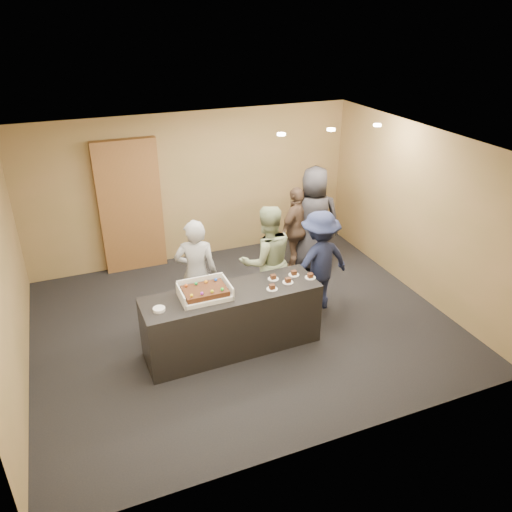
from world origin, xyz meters
The scene contains 17 objects.
room centered at (0.00, 0.00, 1.35)m, with size 6.04×6.00×2.70m.
serving_counter centered at (-0.34, -0.51, 0.45)m, with size 2.40×0.70×0.90m, color black.
storage_cabinet centered at (-1.16, 2.41, 1.17)m, with size 1.07×0.15×2.35m, color brown.
cake_box centered at (-0.70, -0.48, 0.94)m, with size 0.65×0.45×0.19m.
sheet_cake centered at (-0.70, -0.51, 1.00)m, with size 0.56×0.38×0.11m.
plate_stack centered at (-1.32, -0.60, 0.92)m, with size 0.15×0.15×0.04m, color white.
slice_a centered at (0.19, -0.64, 0.92)m, with size 0.15×0.15×0.07m.
slice_b centered at (0.31, -0.40, 0.92)m, with size 0.15×0.15×0.07m.
slice_c centered at (0.46, -0.56, 0.92)m, with size 0.15×0.15×0.07m.
slice_d centered at (0.63, -0.40, 0.92)m, with size 0.15×0.15×0.07m.
slice_e centered at (0.81, -0.56, 0.92)m, with size 0.15×0.15×0.07m.
person_server_grey centered at (-0.61, 0.26, 0.84)m, with size 0.61×0.40×1.67m, color #A3A4A8.
person_sage_man centered at (0.46, 0.18, 0.87)m, with size 0.85×0.66×1.75m, color gray.
person_navy_man centered at (1.25, 0.00, 0.81)m, with size 1.04×0.60×1.61m, color #1D2447.
person_brown_extra centered at (1.51, 1.29, 0.77)m, with size 0.91×0.38×1.55m, color brown.
person_dark_suit centered at (1.80, 1.23, 0.94)m, with size 0.92×0.60×1.88m, color #29282D.
ceiling_spotlights centered at (1.60, 0.50, 2.67)m, with size 1.72×0.12×0.03m.
Camera 1 is at (-2.16, -5.89, 4.30)m, focal length 35.00 mm.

